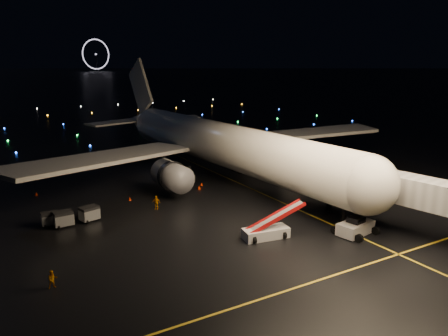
{
  "coord_description": "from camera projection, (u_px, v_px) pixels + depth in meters",
  "views": [
    {
      "loc": [
        -22.99,
        -35.73,
        18.7
      ],
      "look_at": [
        4.81,
        12.0,
        5.0
      ],
      "focal_mm": 35.0,
      "sensor_mm": 36.0,
      "label": 1
    }
  ],
  "objects": [
    {
      "name": "baggage_cart_1",
      "position": [
        63.0,
        219.0,
        50.23
      ],
      "size": [
        2.21,
        1.62,
        1.8
      ],
      "primitive_type": "cube",
      "rotation": [
        0.0,
        0.0,
        0.07
      ],
      "color": "gray",
      "rests_on": "ground"
    },
    {
      "name": "baggage_cart_2",
      "position": [
        50.0,
        219.0,
        50.52
      ],
      "size": [
        1.92,
        1.37,
        1.59
      ],
      "primitive_type": "cube",
      "rotation": [
        0.0,
        0.0,
        -0.03
      ],
      "color": "gray",
      "rests_on": "ground"
    },
    {
      "name": "lane_centre",
      "position": [
        256.0,
        191.0,
        64.13
      ],
      "size": [
        0.25,
        80.0,
        0.02
      ],
      "primitive_type": "cube",
      "color": "gold",
      "rests_on": "ground"
    },
    {
      "name": "ferris_wheel",
      "position": [
        96.0,
        55.0,
        726.37
      ],
      "size": [
        49.33,
        16.8,
        52.0
      ],
      "primitive_type": null,
      "rotation": [
        0.0,
        0.0,
        0.26
      ],
      "color": "black",
      "rests_on": "ground"
    },
    {
      "name": "safety_cone_0",
      "position": [
        199.0,
        187.0,
        64.84
      ],
      "size": [
        0.63,
        0.63,
        0.56
      ],
      "primitive_type": "cone",
      "rotation": [
        0.0,
        0.0,
        -0.34
      ],
      "color": "#FE2F02",
      "rests_on": "ground"
    },
    {
      "name": "airliner",
      "position": [
        208.0,
        118.0,
        71.16
      ],
      "size": [
        71.23,
        68.12,
        19.0
      ],
      "primitive_type": null,
      "rotation": [
        0.0,
        0.0,
        0.07
      ],
      "color": "silver",
      "rests_on": "ground"
    },
    {
      "name": "safety_cone_2",
      "position": [
        130.0,
        199.0,
        59.77
      ],
      "size": [
        0.46,
        0.46,
        0.44
      ],
      "primitive_type": "cone",
      "rotation": [
        0.0,
        0.0,
        0.2
      ],
      "color": "#FE2F02",
      "rests_on": "ground"
    },
    {
      "name": "crew_b",
      "position": [
        53.0,
        279.0,
        36.63
      ],
      "size": [
        0.81,
        0.65,
        1.6
      ],
      "primitive_type": "imported",
      "rotation": [
        0.0,
        0.0,
        0.05
      ],
      "color": "orange",
      "rests_on": "ground"
    },
    {
      "name": "safety_cone_3",
      "position": [
        36.0,
        194.0,
        61.84
      ],
      "size": [
        0.43,
        0.43,
        0.49
      ],
      "primitive_type": "cone",
      "rotation": [
        0.0,
        0.0,
        -0.0
      ],
      "color": "#FE2F02",
      "rests_on": "ground"
    },
    {
      "name": "belt_loader",
      "position": [
        266.0,
        222.0,
        46.77
      ],
      "size": [
        7.55,
        3.14,
        3.55
      ],
      "primitive_type": null,
      "rotation": [
        0.0,
        0.0,
        -0.16
      ],
      "color": "beige",
      "rests_on": "ground"
    },
    {
      "name": "pushback_tug",
      "position": [
        356.0,
        226.0,
        47.89
      ],
      "size": [
        4.61,
        2.96,
        2.04
      ],
      "primitive_type": "cube",
      "rotation": [
        0.0,
        0.0,
        0.18
      ],
      "color": "beige",
      "rests_on": "ground"
    },
    {
      "name": "ground",
      "position": [
        6.0,
        88.0,
        297.32
      ],
      "size": [
        2000.0,
        2000.0,
        0.0
      ],
      "primitive_type": "plane",
      "color": "black",
      "rests_on": "ground"
    },
    {
      "name": "taxiway_lights",
      "position": [
        57.0,
        122.0,
        134.56
      ],
      "size": [
        164.0,
        92.0,
        0.36
      ],
      "primitive_type": null,
      "color": "black",
      "rests_on": "ground"
    },
    {
      "name": "safety_cone_1",
      "position": [
        202.0,
        184.0,
        66.75
      ],
      "size": [
        0.54,
        0.54,
        0.5
      ],
      "primitive_type": "cone",
      "rotation": [
        0.0,
        0.0,
        -0.27
      ],
      "color": "#FE2F02",
      "rests_on": "ground"
    },
    {
      "name": "baggage_cart_0",
      "position": [
        89.0,
        214.0,
        51.97
      ],
      "size": [
        2.42,
        2.0,
        1.78
      ],
      "primitive_type": "cube",
      "rotation": [
        0.0,
        0.0,
        0.29
      ],
      "color": "gray",
      "rests_on": "ground"
    },
    {
      "name": "crew_c",
      "position": [
        156.0,
        202.0,
        56.04
      ],
      "size": [
        1.1,
        1.0,
        1.8
      ],
      "primitive_type": "imported",
      "rotation": [
        0.0,
        0.0,
        -0.67
      ],
      "color": "orange",
      "rests_on": "ground"
    },
    {
      "name": "lane_cross",
      "position": [
        256.0,
        301.0,
        34.86
      ],
      "size": [
        60.0,
        0.25,
        0.02
      ],
      "primitive_type": "cube",
      "color": "gold",
      "rests_on": "ground"
    }
  ]
}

